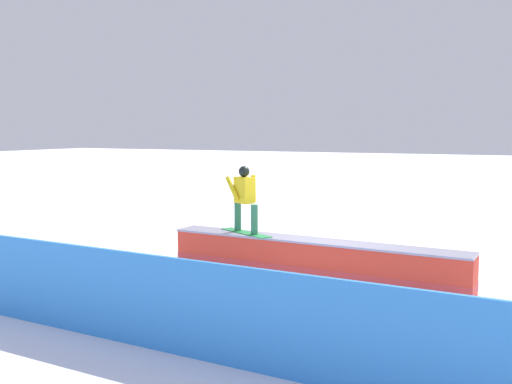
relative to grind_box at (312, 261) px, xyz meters
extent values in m
plane|color=white|center=(0.00, 0.00, -0.34)|extent=(120.00, 120.00, 0.00)
cube|color=red|center=(0.00, 0.00, 0.02)|extent=(5.96, 0.89, 0.71)
cube|color=red|center=(0.00, 0.00, -0.16)|extent=(5.97, 0.90, 0.17)
cube|color=#908DA2|center=(0.00, 0.00, 0.39)|extent=(5.96, 0.95, 0.04)
cube|color=#278C42|center=(1.47, -0.08, 0.42)|extent=(1.37, 0.87, 0.01)
cylinder|color=#2D6D49|center=(1.72, -0.21, 0.72)|extent=(0.19, 0.19, 0.59)
cylinder|color=#2D6D49|center=(1.21, 0.05, 0.72)|extent=(0.19, 0.19, 0.59)
cube|color=yellow|center=(1.52, -0.11, 1.28)|extent=(0.47, 0.40, 0.53)
sphere|color=black|center=(1.52, -0.11, 1.66)|extent=(0.22, 0.22, 0.22)
cylinder|color=yellow|center=(1.76, -0.04, 1.31)|extent=(0.41, 0.27, 0.48)
cylinder|color=yellow|center=(1.36, -0.21, 1.31)|extent=(0.14, 0.13, 0.55)
cube|color=#3186E9|center=(0.00, 4.41, 0.28)|extent=(10.10, 0.62, 1.24)
camera|label=1|loc=(-3.95, 10.57, 2.50)|focal=42.03mm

